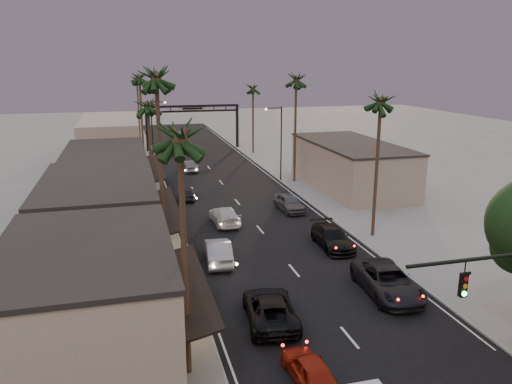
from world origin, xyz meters
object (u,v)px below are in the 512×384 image
palm_la (179,129)px  palm_lb (156,73)px  curbside_black (332,238)px  oncoming_silver (218,251)px  palm_far (137,77)px  arch (193,116)px  palm_rc (253,86)px  curbside_near (388,281)px  streetlight_right (279,137)px  oncoming_pickup (270,308)px  streetlight_left (154,128)px  palm_ld (139,75)px  palm_lc (148,102)px  palm_ra (381,97)px  oncoming_red (309,369)px  palm_rb (296,77)px

palm_la → palm_lb: palm_lb is taller
palm_lb → curbside_black: palm_lb is taller
oncoming_silver → curbside_black: oncoming_silver is taller
palm_far → oncoming_silver: bearing=-86.4°
arch → palm_rc: bearing=-34.9°
curbside_near → streetlight_right: bearing=89.9°
oncoming_pickup → curbside_near: curbside_near is taller
streetlight_left → curbside_near: streetlight_left is taller
palm_lb → palm_ld: palm_lb is taller
palm_lb → palm_lc: bearing=90.0°
streetlight_left → palm_ra: (15.52, -34.00, 6.11)m
streetlight_left → palm_ld: palm_ld is taller
oncoming_pickup → curbside_black: size_ratio=1.04×
palm_la → oncoming_red: 12.13m
palm_lc → oncoming_pickup: size_ratio=2.13×
curbside_near → curbside_black: (-0.11, 8.42, -0.08)m
streetlight_right → oncoming_silver: size_ratio=1.80×
streetlight_right → oncoming_pickup: 34.26m
palm_lc → oncoming_red: 31.05m
streetlight_right → palm_lb: bearing=-124.0°
palm_ld → palm_ra: (17.20, -31.00, -0.97)m
palm_lc → palm_rb: palm_rb is taller
palm_rc → arch: bearing=145.1°
palm_ld → curbside_near: bearing=-72.3°
palm_lb → palm_rb: palm_lb is taller
oncoming_red → curbside_black: bearing=-119.9°
palm_far → curbside_near: palm_far is taller
palm_rc → palm_rb: bearing=-90.0°
palm_lc → palm_rb: 19.07m
palm_ra → palm_far: same height
palm_ra → oncoming_silver: (-13.40, -2.13, -10.62)m
palm_rc → palm_lc: bearing=-121.6°
arch → streetlight_right: bearing=-74.5°
palm_ra → palm_rc: 40.01m
streetlight_left → palm_rb: size_ratio=0.63×
oncoming_silver → curbside_black: size_ratio=0.91×
palm_far → palm_rb: bearing=-63.6°
palm_ra → palm_lb: bearing=-173.4°
oncoming_pickup → streetlight_left: bearing=-78.9°
palm_ra → oncoming_red: 23.43m
palm_lc → palm_lb: bearing=-90.0°
palm_lc → palm_rb: bearing=24.9°
streetlight_left → palm_far: bearing=93.9°
palm_la → curbside_black: 21.56m
palm_ra → oncoming_pickup: bearing=-137.2°
oncoming_red → palm_far: bearing=-89.4°
palm_rb → palm_rc: size_ratio=1.16×
palm_la → oncoming_pickup: palm_la is taller
oncoming_silver → oncoming_pickup: bearing=103.3°
palm_lb → palm_far: (0.30, 56.00, -1.94)m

